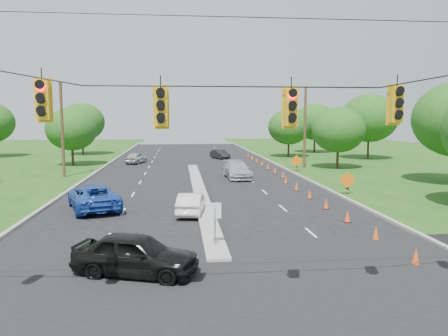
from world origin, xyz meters
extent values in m
plane|color=black|center=(0.00, 0.00, 0.00)|extent=(160.00, 160.00, 0.00)
cube|color=black|center=(0.00, 0.00, 0.00)|extent=(160.00, 14.00, 0.02)
cube|color=gray|center=(-10.10, 30.00, 0.00)|extent=(0.25, 110.00, 0.16)
cube|color=gray|center=(10.10, 30.00, 0.00)|extent=(0.25, 110.00, 0.16)
cube|color=gray|center=(0.00, 21.00, 0.00)|extent=(1.00, 34.00, 0.18)
cylinder|color=gray|center=(0.00, 6.00, 0.90)|extent=(0.06, 0.06, 1.80)
cube|color=white|center=(0.00, 6.00, 1.70)|extent=(0.55, 0.04, 0.70)
cylinder|color=black|center=(0.00, -1.00, 7.00)|extent=(24.00, 0.04, 0.04)
cube|color=yellow|center=(-5.00, -1.00, 6.22)|extent=(0.34, 0.24, 1.00)
cube|color=yellow|center=(-2.00, -1.00, 6.05)|extent=(0.34, 0.24, 1.00)
cube|color=yellow|center=(1.50, -1.00, 6.05)|extent=(0.34, 0.24, 1.00)
cube|color=yellow|center=(4.50, -1.00, 6.14)|extent=(0.34, 0.24, 1.00)
cylinder|color=#422D1C|center=(-12.50, 30.00, 4.50)|extent=(0.28, 0.28, 9.00)
cylinder|color=#422D1C|center=(12.50, 35.00, 4.50)|extent=(0.28, 0.28, 9.00)
cone|color=#E44C18|center=(7.65, 3.00, 0.35)|extent=(0.32, 0.32, 0.70)
cone|color=#E44C18|center=(7.65, 6.50, 0.35)|extent=(0.32, 0.32, 0.70)
cone|color=#E44C18|center=(7.65, 10.00, 0.35)|extent=(0.32, 0.32, 0.70)
cone|color=#E44C18|center=(7.65, 13.50, 0.35)|extent=(0.32, 0.32, 0.70)
cone|color=#E44C18|center=(7.65, 17.00, 0.35)|extent=(0.32, 0.32, 0.70)
cone|color=#E44C18|center=(7.65, 20.50, 0.35)|extent=(0.32, 0.32, 0.70)
cone|color=#E44C18|center=(7.65, 24.00, 0.35)|extent=(0.32, 0.32, 0.70)
cone|color=#E44C18|center=(8.25, 27.50, 0.35)|extent=(0.32, 0.32, 0.70)
cone|color=#E44C18|center=(8.25, 31.00, 0.35)|extent=(0.32, 0.32, 0.70)
cone|color=#E44C18|center=(8.25, 34.50, 0.35)|extent=(0.32, 0.32, 0.70)
cone|color=#E44C18|center=(8.25, 38.00, 0.35)|extent=(0.32, 0.32, 0.70)
cone|color=#E44C18|center=(8.25, 41.50, 0.35)|extent=(0.32, 0.32, 0.70)
cone|color=#E44C18|center=(8.25, 45.00, 0.35)|extent=(0.32, 0.32, 0.70)
cone|color=#E44C18|center=(8.25, 48.50, 0.35)|extent=(0.32, 0.32, 0.70)
cube|color=black|center=(10.80, 18.00, 0.55)|extent=(0.06, 0.58, 0.26)
cube|color=black|center=(10.80, 18.00, 0.55)|extent=(0.06, 0.58, 0.26)
cube|color=orange|center=(10.80, 18.00, 1.15)|extent=(1.27, 0.05, 1.27)
cube|color=black|center=(10.80, 32.00, 0.55)|extent=(0.06, 0.58, 0.26)
cube|color=black|center=(10.80, 32.00, 0.55)|extent=(0.06, 0.58, 0.26)
cube|color=orange|center=(10.80, 32.00, 1.15)|extent=(1.27, 0.05, 1.27)
cylinder|color=black|center=(-14.00, 40.00, 1.26)|extent=(0.28, 0.28, 2.52)
ellipsoid|color=#194C14|center=(-14.00, 40.00, 4.34)|extent=(5.88, 5.88, 5.04)
cylinder|color=black|center=(-16.00, 55.00, 1.44)|extent=(0.28, 0.28, 2.88)
ellipsoid|color=#194C14|center=(-16.00, 55.00, 4.96)|extent=(6.72, 6.72, 5.76)
cylinder|color=black|center=(16.00, 34.00, 1.26)|extent=(0.28, 0.28, 2.52)
ellipsoid|color=#194C14|center=(16.00, 34.00, 4.34)|extent=(5.88, 5.88, 5.04)
cylinder|color=black|center=(24.00, 44.00, 1.62)|extent=(0.28, 0.28, 3.24)
ellipsoid|color=#194C14|center=(24.00, 44.00, 5.58)|extent=(7.56, 7.56, 6.48)
cylinder|color=black|center=(20.00, 55.00, 1.44)|extent=(0.28, 0.28, 2.88)
ellipsoid|color=#194C14|center=(20.00, 55.00, 4.96)|extent=(6.72, 6.72, 5.76)
cylinder|color=black|center=(14.00, 48.00, 1.26)|extent=(0.28, 0.28, 2.52)
ellipsoid|color=#194C14|center=(14.00, 48.00, 4.34)|extent=(5.88, 5.88, 5.04)
imported|color=black|center=(-3.16, 3.03, 0.79)|extent=(4.98, 3.22, 1.58)
imported|color=white|center=(-0.87, 12.95, 0.65)|extent=(1.89, 4.11, 1.31)
imported|color=#1F46A7|center=(-6.91, 14.90, 0.81)|extent=(4.42, 6.35, 1.61)
imported|color=#ADABB1|center=(3.92, 27.84, 0.79)|extent=(2.49, 5.54, 1.58)
imported|color=#A8A8A8|center=(-6.83, 42.12, 0.69)|extent=(2.81, 4.33, 1.37)
imported|color=black|center=(4.08, 47.09, 0.63)|extent=(2.66, 4.05, 1.26)
camera|label=1|loc=(-1.54, -12.71, 5.81)|focal=35.00mm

